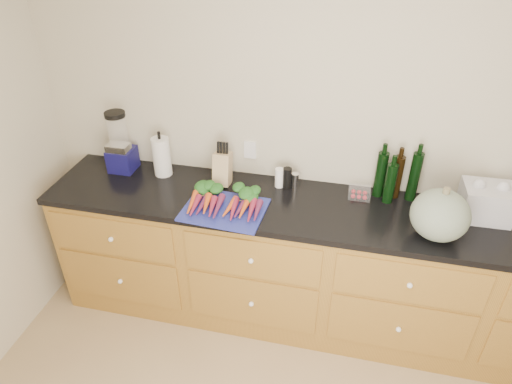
% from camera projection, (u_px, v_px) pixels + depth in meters
% --- Properties ---
extents(wall_back, '(4.10, 0.05, 2.60)m').
position_uv_depth(wall_back, '(346.00, 132.00, 2.80)').
color(wall_back, beige).
rests_on(wall_back, ground).
extents(cabinets, '(3.60, 0.64, 0.90)m').
position_uv_depth(cabinets, '(329.00, 270.00, 3.00)').
color(cabinets, brown).
rests_on(cabinets, ground).
extents(countertop, '(3.64, 0.62, 0.04)m').
position_uv_depth(countertop, '(336.00, 212.00, 2.75)').
color(countertop, black).
rests_on(countertop, cabinets).
extents(cutting_board, '(0.50, 0.39, 0.01)m').
position_uv_depth(cutting_board, '(224.00, 210.00, 2.72)').
color(cutting_board, navy).
rests_on(cutting_board, countertop).
extents(carrots, '(0.44, 0.33, 0.06)m').
position_uv_depth(carrots, '(226.00, 201.00, 2.74)').
color(carrots, '#E8581B').
rests_on(carrots, cutting_board).
extents(squash, '(0.31, 0.31, 0.28)m').
position_uv_depth(squash, '(440.00, 215.00, 2.45)').
color(squash, slate).
rests_on(squash, countertop).
extents(blender_appliance, '(0.17, 0.17, 0.42)m').
position_uv_depth(blender_appliance, '(120.00, 145.00, 3.04)').
color(blender_appliance, '#12104B').
rests_on(blender_appliance, countertop).
extents(paper_towel, '(0.12, 0.12, 0.26)m').
position_uv_depth(paper_towel, '(162.00, 157.00, 3.01)').
color(paper_towel, white).
rests_on(paper_towel, countertop).
extents(knife_block, '(0.11, 0.11, 0.21)m').
position_uv_depth(knife_block, '(222.00, 169.00, 2.93)').
color(knife_block, tan).
rests_on(knife_block, countertop).
extents(grinder_salt, '(0.06, 0.06, 0.13)m').
position_uv_depth(grinder_salt, '(279.00, 178.00, 2.92)').
color(grinder_salt, white).
rests_on(grinder_salt, countertop).
extents(grinder_pepper, '(0.06, 0.06, 0.14)m').
position_uv_depth(grinder_pepper, '(287.00, 178.00, 2.90)').
color(grinder_pepper, black).
rests_on(grinder_pepper, countertop).
extents(canister_chrome, '(0.05, 0.05, 0.11)m').
position_uv_depth(canister_chrome, '(295.00, 181.00, 2.90)').
color(canister_chrome, white).
rests_on(canister_chrome, countertop).
extents(tomato_box, '(0.13, 0.11, 0.06)m').
position_uv_depth(tomato_box, '(359.00, 193.00, 2.83)').
color(tomato_box, white).
rests_on(tomato_box, countertop).
extents(bottles, '(0.26, 0.13, 0.32)m').
position_uv_depth(bottles, '(396.00, 178.00, 2.76)').
color(bottles, black).
rests_on(bottles, countertop).
extents(grocery_bag, '(0.28, 0.22, 0.20)m').
position_uv_depth(grocery_bag, '(486.00, 202.00, 2.62)').
color(grocery_bag, silver).
rests_on(grocery_bag, countertop).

